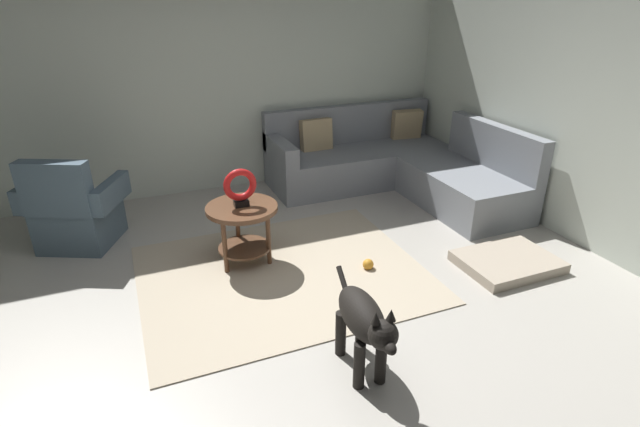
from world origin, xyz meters
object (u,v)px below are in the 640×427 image
(side_table, at_px, (243,219))
(dog_bed_mat, at_px, (507,262))
(armchair, at_px, (75,213))
(dog, at_px, (364,322))
(dog_toy_ball, at_px, (368,264))
(sectional_couch, at_px, (395,166))
(torus_sculpture, at_px, (240,187))

(side_table, relative_size, dog_bed_mat, 0.75)
(armchair, xyz_separation_m, dog, (1.67, -2.51, 0.05))
(dog, height_order, dog_toy_ball, dog)
(dog, bearing_deg, sectional_couch, -119.53)
(armchair, relative_size, dog_bed_mat, 1.22)
(sectional_couch, distance_m, dog_bed_mat, 1.96)
(armchair, relative_size, side_table, 1.63)
(sectional_couch, height_order, torus_sculpture, sectional_couch)
(dog_toy_ball, bearing_deg, torus_sculpture, 151.40)
(torus_sculpture, distance_m, dog_toy_ball, 1.26)
(dog_bed_mat, bearing_deg, dog_toy_ball, 159.77)
(side_table, bearing_deg, sectional_couch, 26.07)
(sectional_couch, relative_size, side_table, 3.75)
(side_table, distance_m, dog, 1.63)
(armchair, distance_m, side_table, 1.62)
(torus_sculpture, bearing_deg, sectional_couch, 26.07)
(dog, distance_m, dog_toy_ball, 1.28)
(side_table, bearing_deg, armchair, 145.61)
(dog_bed_mat, bearing_deg, sectional_couch, 89.84)
(sectional_couch, bearing_deg, armchair, -178.30)
(armchair, distance_m, dog_bed_mat, 3.88)
(dog_toy_ball, bearing_deg, side_table, 151.40)
(sectional_couch, xyz_separation_m, dog, (-1.74, -2.61, 0.09))
(armchair, bearing_deg, torus_sculpture, -9.20)
(dog_bed_mat, xyz_separation_m, dog_toy_ball, (-1.13, 0.42, 0.00))
(dog_toy_ball, bearing_deg, sectional_couch, 53.35)
(armchair, relative_size, torus_sculpture, 3.00)
(armchair, height_order, torus_sculpture, armchair)
(side_table, height_order, dog, dog)
(side_table, distance_m, dog_toy_ball, 1.13)
(torus_sculpture, distance_m, dog, 1.66)
(side_table, bearing_deg, dog_bed_mat, -24.17)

